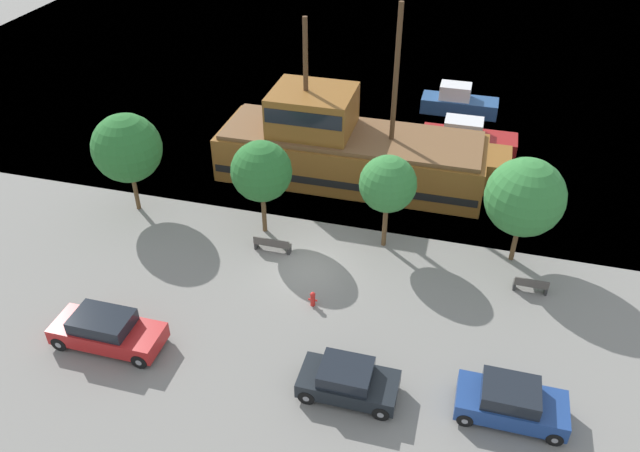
# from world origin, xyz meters

# --- Properties ---
(ground_plane) EXTENTS (160.00, 160.00, 0.00)m
(ground_plane) POSITION_xyz_m (0.00, 0.00, 0.00)
(ground_plane) COLOR gray
(water_surface) EXTENTS (80.00, 80.00, 0.00)m
(water_surface) POSITION_xyz_m (0.00, 44.00, 0.00)
(water_surface) COLOR slate
(water_surface) RESTS_ON ground
(pirate_ship) EXTENTS (16.97, 5.13, 10.68)m
(pirate_ship) POSITION_xyz_m (-0.22, 9.05, 1.94)
(pirate_ship) COLOR brown
(pirate_ship) RESTS_ON water_surface
(moored_boat_dockside) EXTENTS (6.10, 2.07, 1.94)m
(moored_boat_dockside) POSITION_xyz_m (6.57, 14.81, 0.72)
(moored_boat_dockside) COLOR maroon
(moored_boat_dockside) RESTS_ON water_surface
(moored_boat_outer) EXTENTS (5.42, 1.92, 2.11)m
(moored_boat_outer) POSITION_xyz_m (5.52, 20.10, 0.79)
(moored_boat_outer) COLOR navy
(moored_boat_outer) RESTS_ON water_surface
(parked_car_curb_front) EXTENTS (3.85, 1.93, 1.47)m
(parked_car_curb_front) POSITION_xyz_m (3.57, -7.09, 0.73)
(parked_car_curb_front) COLOR black
(parked_car_curb_front) RESTS_ON ground_plane
(parked_car_curb_mid) EXTENTS (4.07, 1.96, 1.58)m
(parked_car_curb_mid) POSITION_xyz_m (9.70, -6.53, 0.77)
(parked_car_curb_mid) COLOR navy
(parked_car_curb_mid) RESTS_ON ground_plane
(parked_car_curb_rear) EXTENTS (4.75, 1.91, 1.59)m
(parked_car_curb_rear) POSITION_xyz_m (-6.86, -7.14, 0.79)
(parked_car_curb_rear) COLOR #B21E1E
(parked_car_curb_rear) RESTS_ON ground_plane
(fire_hydrant) EXTENTS (0.42, 0.25, 0.76)m
(fire_hydrant) POSITION_xyz_m (0.88, -2.53, 0.41)
(fire_hydrant) COLOR red
(fire_hydrant) RESTS_ON ground_plane
(bench_promenade_east) EXTENTS (1.56, 0.45, 0.85)m
(bench_promenade_east) POSITION_xyz_m (10.54, 1.02, 0.43)
(bench_promenade_east) COLOR #4C4742
(bench_promenade_east) RESTS_ON ground_plane
(bench_promenade_west) EXTENTS (1.91, 0.45, 0.85)m
(bench_promenade_west) POSITION_xyz_m (-2.21, 0.83, 0.45)
(bench_promenade_west) COLOR #4C4742
(bench_promenade_west) RESTS_ON ground_plane
(tree_row_east) EXTENTS (3.71, 3.71, 5.71)m
(tree_row_east) POSITION_xyz_m (-10.79, 2.64, 3.84)
(tree_row_east) COLOR brown
(tree_row_east) RESTS_ON ground_plane
(tree_row_mideast) EXTENTS (3.13, 3.13, 5.25)m
(tree_row_mideast) POSITION_xyz_m (-3.18, 2.46, 3.68)
(tree_row_mideast) COLOR brown
(tree_row_mideast) RESTS_ON ground_plane
(tree_row_midwest) EXTENTS (2.85, 2.85, 5.13)m
(tree_row_midwest) POSITION_xyz_m (3.20, 2.88, 3.70)
(tree_row_midwest) COLOR brown
(tree_row_midwest) RESTS_ON ground_plane
(tree_row_west) EXTENTS (3.79, 3.79, 5.61)m
(tree_row_west) POSITION_xyz_m (9.65, 3.37, 3.71)
(tree_row_west) COLOR brown
(tree_row_west) RESTS_ON ground_plane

